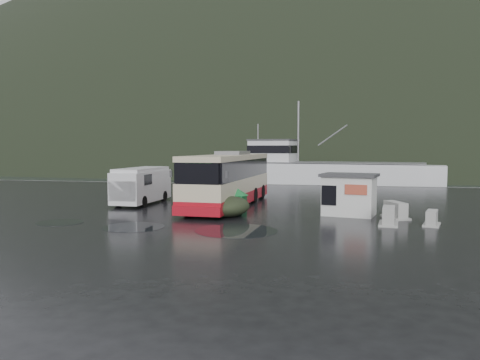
% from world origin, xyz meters
% --- Properties ---
extents(ground, '(160.00, 160.00, 0.00)m').
position_xyz_m(ground, '(0.00, 0.00, 0.00)').
color(ground, black).
rests_on(ground, ground).
extents(harbor_water, '(300.00, 180.00, 0.02)m').
position_xyz_m(harbor_water, '(0.00, 110.00, 0.00)').
color(harbor_water, black).
rests_on(harbor_water, ground).
extents(quay_edge, '(160.00, 0.60, 1.50)m').
position_xyz_m(quay_edge, '(0.00, 20.00, 0.00)').
color(quay_edge, '#999993').
rests_on(quay_edge, ground).
extents(headland, '(780.00, 540.00, 570.00)m').
position_xyz_m(headland, '(10.00, 250.00, 0.00)').
color(headland, black).
rests_on(headland, ground).
extents(coach_bus, '(3.68, 12.60, 3.53)m').
position_xyz_m(coach_bus, '(-0.09, 2.31, 0.00)').
color(coach_bus, '#C4B694').
rests_on(coach_bus, ground).
extents(white_van, '(2.10, 5.82, 2.42)m').
position_xyz_m(white_van, '(-6.01, 2.23, 0.00)').
color(white_van, silver).
rests_on(white_van, ground).
extents(waste_bin_left, '(1.23, 1.23, 1.39)m').
position_xyz_m(waste_bin_left, '(0.43, -1.79, 0.00)').
color(waste_bin_left, '#137030').
rests_on(waste_bin_left, ground).
extents(waste_bin_right, '(1.14, 1.14, 1.42)m').
position_xyz_m(waste_bin_right, '(1.00, -0.49, 0.00)').
color(waste_bin_right, '#137030').
rests_on(waste_bin_right, ground).
extents(dome_tent, '(2.67, 3.23, 1.10)m').
position_xyz_m(dome_tent, '(1.01, -2.23, 0.00)').
color(dome_tent, '#262F1C').
rests_on(dome_tent, ground).
extents(ticket_kiosk, '(3.37, 2.82, 2.31)m').
position_xyz_m(ticket_kiosk, '(7.37, -0.42, 0.00)').
color(ticket_kiosk, silver).
rests_on(ticket_kiosk, ground).
extents(jersey_barrier_a, '(1.10, 1.86, 0.88)m').
position_xyz_m(jersey_barrier_a, '(9.16, -3.36, 0.00)').
color(jersey_barrier_a, '#999993').
rests_on(jersey_barrier_a, ground).
extents(jersey_barrier_b, '(1.08, 1.59, 0.73)m').
position_xyz_m(jersey_barrier_b, '(11.17, -3.14, 0.00)').
color(jersey_barrier_b, '#999993').
rests_on(jersey_barrier_b, ground).
extents(jersey_barrier_c, '(1.46, 1.97, 0.89)m').
position_xyz_m(jersey_barrier_c, '(9.74, -1.13, 0.00)').
color(jersey_barrier_c, '#999993').
rests_on(jersey_barrier_c, ground).
extents(fishing_trawler, '(27.49, 10.57, 10.75)m').
position_xyz_m(fishing_trawler, '(5.13, 29.57, 0.00)').
color(fishing_trawler, silver).
rests_on(fishing_trawler, ground).
extents(puddles, '(16.89, 14.85, 0.01)m').
position_xyz_m(puddles, '(0.95, -3.73, 0.01)').
color(puddles, black).
rests_on(puddles, ground).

